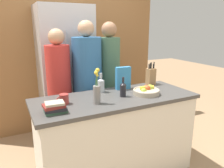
% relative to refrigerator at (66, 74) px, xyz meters
% --- Properties ---
extents(kitchen_island, '(1.75, 0.70, 0.92)m').
position_rel_refrigerator_xyz_m(kitchen_island, '(0.22, -1.18, -0.51)').
color(kitchen_island, silver).
rests_on(kitchen_island, ground_plane).
extents(back_wall_wood, '(2.95, 0.12, 2.60)m').
position_rel_refrigerator_xyz_m(back_wall_wood, '(0.22, 0.36, 0.33)').
color(back_wall_wood, olive).
rests_on(back_wall_wood, ground_plane).
extents(refrigerator, '(0.75, 0.63, 1.94)m').
position_rel_refrigerator_xyz_m(refrigerator, '(0.00, 0.00, 0.00)').
color(refrigerator, '#B7B7BC').
rests_on(refrigerator, ground_plane).
extents(fruit_bowl, '(0.29, 0.29, 0.09)m').
position_rel_refrigerator_xyz_m(fruit_bowl, '(0.57, -1.25, -0.01)').
color(fruit_bowl, tan).
rests_on(fruit_bowl, kitchen_island).
extents(knife_block, '(0.10, 0.09, 0.29)m').
position_rel_refrigerator_xyz_m(knife_block, '(0.86, -0.93, 0.06)').
color(knife_block, '#A87A4C').
rests_on(knife_block, kitchen_island).
extents(flower_vase, '(0.07, 0.07, 0.35)m').
position_rel_refrigerator_xyz_m(flower_vase, '(-0.04, -1.29, 0.08)').
color(flower_vase, gray).
rests_on(flower_vase, kitchen_island).
extents(cereal_box, '(0.18, 0.07, 0.27)m').
position_rel_refrigerator_xyz_m(cereal_box, '(0.44, -0.95, 0.09)').
color(cereal_box, teal).
rests_on(cereal_box, kitchen_island).
extents(coffee_mug, '(0.13, 0.09, 0.10)m').
position_rel_refrigerator_xyz_m(coffee_mug, '(-0.33, -1.16, 0.00)').
color(coffee_mug, '#99332D').
rests_on(coffee_mug, kitchen_island).
extents(book_stack, '(0.20, 0.16, 0.10)m').
position_rel_refrigerator_xyz_m(book_stack, '(-0.46, -1.34, -0.00)').
color(book_stack, '#3D6047').
rests_on(book_stack, kitchen_island).
extents(bottle_oil, '(0.07, 0.07, 0.21)m').
position_rel_refrigerator_xyz_m(bottle_oil, '(0.29, -1.21, 0.04)').
color(bottle_oil, black).
rests_on(bottle_oil, kitchen_island).
extents(bottle_vinegar, '(0.08, 0.08, 0.22)m').
position_rel_refrigerator_xyz_m(bottle_vinegar, '(0.15, -0.96, 0.04)').
color(bottle_vinegar, '#B2BCC1').
rests_on(bottle_vinegar, kitchen_island).
extents(person_at_sink, '(0.29, 0.29, 1.63)m').
position_rel_refrigerator_xyz_m(person_at_sink, '(-0.23, -0.56, -0.04)').
color(person_at_sink, '#383842').
rests_on(person_at_sink, ground_plane).
extents(person_in_blue, '(0.37, 0.37, 1.73)m').
position_rel_refrigerator_xyz_m(person_in_blue, '(0.12, -0.58, -0.00)').
color(person_in_blue, '#383842').
rests_on(person_in_blue, ground_plane).
extents(person_in_red_tee, '(0.29, 0.29, 1.71)m').
position_rel_refrigerator_xyz_m(person_in_red_tee, '(0.45, -0.55, 0.01)').
color(person_in_red_tee, '#383842').
rests_on(person_in_red_tee, ground_plane).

